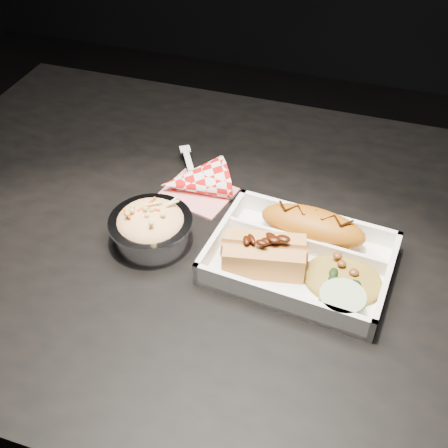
{
  "coord_description": "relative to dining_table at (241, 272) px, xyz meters",
  "views": [
    {
      "loc": [
        0.17,
        -0.61,
        1.33
      ],
      "look_at": [
        -0.01,
        -0.06,
        0.81
      ],
      "focal_mm": 45.0,
      "sensor_mm": 36.0,
      "label": 1
    }
  ],
  "objects": [
    {
      "name": "hotdog",
      "position": [
        0.05,
        -0.07,
        0.12
      ],
      "size": [
        0.12,
        0.08,
        0.06
      ],
      "rotation": [
        0.0,
        0.0,
        0.2
      ],
      "color": "#D08D47",
      "rests_on": "food_tray"
    },
    {
      "name": "fried_rice_mound",
      "position": [
        0.16,
        -0.06,
        0.11
      ],
      "size": [
        0.12,
        0.1,
        0.03
      ],
      "primitive_type": "ellipsoid",
      "rotation": [
        0.0,
        0.0,
        -0.09
      ],
      "color": "#A78430",
      "rests_on": "food_tray"
    },
    {
      "name": "napkin_fork",
      "position": [
        -0.11,
        0.07,
        0.11
      ],
      "size": [
        0.15,
        0.16,
        0.1
      ],
      "rotation": [
        0.0,
        0.0,
        -1.04
      ],
      "color": "red",
      "rests_on": "dining_table"
    },
    {
      "name": "dining_table",
      "position": [
        0.0,
        0.0,
        0.0
      ],
      "size": [
        1.2,
        0.8,
        0.75
      ],
      "color": "black",
      "rests_on": "ground"
    },
    {
      "name": "food_tray",
      "position": [
        0.1,
        -0.05,
        0.1
      ],
      "size": [
        0.27,
        0.2,
        0.04
      ],
      "rotation": [
        0.0,
        0.0,
        -0.09
      ],
      "color": "white",
      "rests_on": "dining_table"
    },
    {
      "name": "foil_coleslaw_cup",
      "position": [
        -0.12,
        -0.06,
        0.12
      ],
      "size": [
        0.12,
        0.12,
        0.07
      ],
      "color": "silver",
      "rests_on": "dining_table"
    },
    {
      "name": "fried_pastry",
      "position": [
        0.1,
        0.01,
        0.12
      ],
      "size": [
        0.16,
        0.08,
        0.05
      ],
      "primitive_type": "ellipsoid",
      "rotation": [
        0.0,
        0.0,
        -0.09
      ],
      "color": "#B06011",
      "rests_on": "food_tray"
    },
    {
      "name": "cupcake_liner",
      "position": [
        0.17,
        -0.11,
        0.11
      ],
      "size": [
        0.06,
        0.06,
        0.03
      ],
      "primitive_type": "cylinder",
      "color": "#A2B98C",
      "rests_on": "food_tray"
    }
  ]
}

